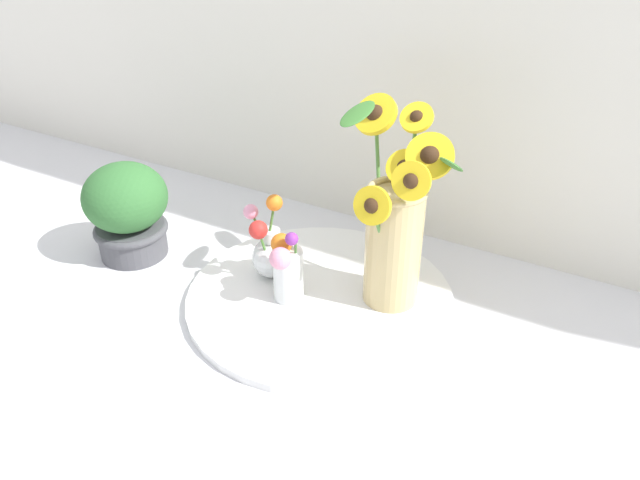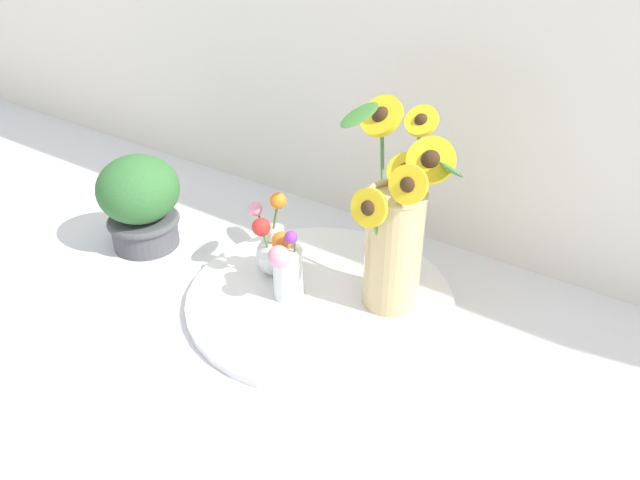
{
  "view_description": "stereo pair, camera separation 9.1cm",
  "coord_description": "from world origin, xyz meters",
  "views": [
    {
      "loc": [
        0.51,
        -0.82,
        0.74
      ],
      "look_at": [
        0.03,
        0.03,
        0.14
      ],
      "focal_mm": 35.0,
      "sensor_mm": 36.0,
      "label": 1
    },
    {
      "loc": [
        0.59,
        -0.78,
        0.74
      ],
      "look_at": [
        0.03,
        0.03,
        0.14
      ],
      "focal_mm": 35.0,
      "sensor_mm": 36.0,
      "label": 2
    }
  ],
  "objects": [
    {
      "name": "vase_bulb_right",
      "position": [
        -0.08,
        0.04,
        0.07
      ],
      "size": [
        0.09,
        0.09,
        0.18
      ],
      "color": "white",
      "rests_on": "serving_tray"
    },
    {
      "name": "ground_plane",
      "position": [
        0.0,
        0.0,
        0.0
      ],
      "size": [
        6.0,
        6.0,
        0.0
      ],
      "primitive_type": "plane",
      "color": "silver"
    },
    {
      "name": "serving_tray",
      "position": [
        0.03,
        0.03,
        0.01
      ],
      "size": [
        0.52,
        0.52,
        0.02
      ],
      "color": "white",
      "rests_on": "ground_plane"
    },
    {
      "name": "mason_jar_sunflowers",
      "position": [
        0.15,
        0.09,
        0.17
      ],
      "size": [
        0.25,
        0.2,
        0.37
      ],
      "color": "#D1B77A",
      "rests_on": "serving_tray"
    },
    {
      "name": "potted_plant",
      "position": [
        -0.41,
        -0.01,
        0.11
      ],
      "size": [
        0.18,
        0.18,
        0.21
      ],
      "color": "#4C4C51",
      "rests_on": "ground_plane"
    },
    {
      "name": "vase_small_center",
      "position": [
        -0.02,
        -0.01,
        0.09
      ],
      "size": [
        0.06,
        0.08,
        0.15
      ],
      "color": "white",
      "rests_on": "serving_tray"
    }
  ]
}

